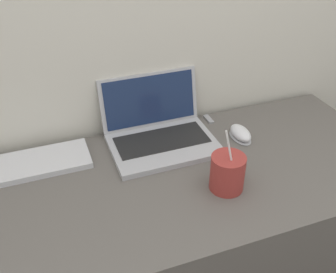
# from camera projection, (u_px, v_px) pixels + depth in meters

# --- Properties ---
(desk) EXTENTS (1.50, 0.64, 0.74)m
(desk) POSITION_uv_depth(u_px,v_px,m) (179.00, 253.00, 1.45)
(desk) COLOR #5B5651
(desk) RESTS_ON ground_plane
(laptop) EXTENTS (0.37, 0.30, 0.21)m
(laptop) POSITION_uv_depth(u_px,v_px,m) (159.00, 131.00, 1.39)
(laptop) COLOR #ADADB2
(laptop) RESTS_ON desk
(drink_cup) EXTENTS (0.10, 0.10, 0.22)m
(drink_cup) POSITION_uv_depth(u_px,v_px,m) (227.00, 172.00, 1.17)
(drink_cup) COLOR #9E332D
(drink_cup) RESTS_ON desk
(computer_mouse) EXTENTS (0.06, 0.11, 0.04)m
(computer_mouse) POSITION_uv_depth(u_px,v_px,m) (241.00, 134.00, 1.42)
(computer_mouse) COLOR #B2B2B7
(computer_mouse) RESTS_ON desk
(external_keyboard) EXTENTS (0.44, 0.16, 0.02)m
(external_keyboard) POSITION_uv_depth(u_px,v_px,m) (21.00, 166.00, 1.27)
(external_keyboard) COLOR silver
(external_keyboard) RESTS_ON desk
(usb_stick) EXTENTS (0.02, 0.06, 0.01)m
(usb_stick) POSITION_uv_depth(u_px,v_px,m) (209.00, 119.00, 1.53)
(usb_stick) COLOR #99999E
(usb_stick) RESTS_ON desk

